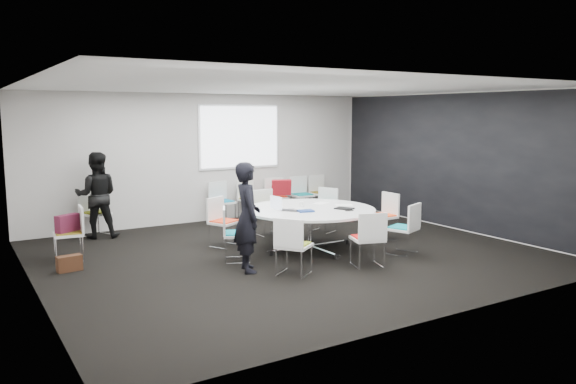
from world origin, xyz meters
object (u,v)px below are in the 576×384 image
chair_spare_left (70,244)px  person_main (247,217)px  chair_ring_d (224,231)px  chair_ring_b (323,218)px  maroon_bag (68,223)px  chair_back_c (277,204)px  brown_bag (69,263)px  chair_ring_g (368,249)px  chair_ring_c (268,221)px  chair_ring_f (294,257)px  chair_person_back (96,222)px  chair_ring_a (382,225)px  chair_back_e (321,200)px  chair_ring_h (403,238)px  chair_back_b (251,207)px  chair_back_d (302,202)px  chair_ring_e (237,245)px  conference_table (310,219)px  laptop (290,210)px  cup (302,204)px  chair_back_a (222,210)px  person_back (97,195)px

chair_spare_left → person_main: bearing=-127.7°
chair_spare_left → chair_ring_d: bearing=-94.1°
chair_ring_b → maroon_bag: chair_ring_b is taller
chair_back_c → brown_bag: size_ratio=2.44×
chair_ring_b → chair_ring_g: bearing=138.2°
chair_ring_c → chair_ring_f: same height
chair_ring_g → chair_person_back: (-3.10, 4.49, 0.00)m
chair_ring_a → chair_back_e: 3.23m
chair_ring_f → chair_spare_left: bearing=-169.7°
chair_ring_c → chair_ring_h: bearing=112.7°
chair_person_back → chair_ring_d: bearing=105.8°
chair_ring_b → chair_ring_h: 2.20m
chair_ring_c → chair_back_c: 2.04m
chair_ring_b → chair_ring_h: size_ratio=1.00×
chair_back_c → person_main: size_ratio=0.53×
chair_ring_b → chair_person_back: same height
chair_ring_f → maroon_bag: 3.74m
chair_back_b → person_main: person_main is taller
chair_ring_g → chair_back_d: 4.77m
chair_ring_a → maroon_bag: (-5.37, 1.46, 0.34)m
chair_ring_h → chair_spare_left: size_ratio=1.00×
chair_ring_e → chair_back_d: (3.26, 3.11, 0.00)m
conference_table → maroon_bag: size_ratio=5.68×
chair_ring_g → laptop: chair_ring_g is taller
chair_back_d → cup: chair_back_d is taller
chair_spare_left → chair_back_a: bearing=-58.9°
chair_back_b → chair_back_d: same height
person_back → laptop: person_back is taller
chair_ring_h → brown_bag: size_ratio=2.44×
chair_ring_a → chair_back_c: (-0.48, 3.14, 0.00)m
chair_ring_b → chair_back_d: same height
chair_ring_b → chair_ring_e: (-2.48, -1.13, 0.00)m
chair_ring_g → person_back: (-3.09, 4.33, 0.55)m
chair_ring_c → cup: chair_ring_c is taller
maroon_bag → brown_bag: size_ratio=1.11×
chair_back_a → laptop: size_ratio=2.83×
chair_back_a → chair_back_c: bearing=174.5°
chair_back_c → cup: chair_back_c is taller
chair_person_back → person_back: person_back is taller
maroon_bag → brown_bag: (-0.12, -0.64, -0.50)m
chair_ring_g → chair_spare_left: 4.79m
chair_spare_left → laptop: size_ratio=2.83×
chair_back_a → chair_back_d: size_ratio=1.00×
chair_back_a → brown_bag: chair_back_a is taller
chair_spare_left → person_back: bearing=-22.2°
person_back → chair_ring_h: bearing=152.3°
chair_spare_left → person_back: 1.80m
chair_back_c → chair_ring_a: bearing=109.8°
chair_back_c → cup: 3.15m
chair_ring_h → chair_back_b: same height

